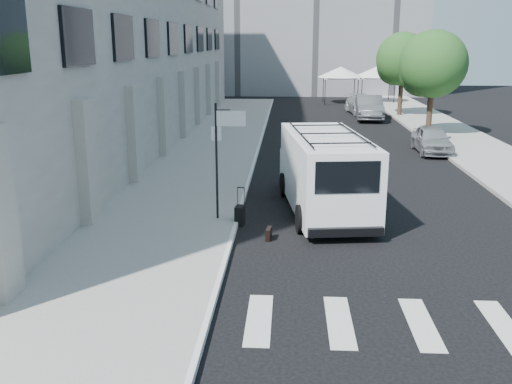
# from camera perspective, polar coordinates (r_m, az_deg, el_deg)

# --- Properties ---
(ground) EXTENTS (120.00, 120.00, 0.00)m
(ground) POSITION_cam_1_polar(r_m,az_deg,el_deg) (14.41, 4.95, -7.17)
(ground) COLOR black
(ground) RESTS_ON ground
(sidewalk_left) EXTENTS (4.50, 48.00, 0.15)m
(sidewalk_left) POSITION_cam_1_polar(r_m,az_deg,el_deg) (30.07, -3.97, 4.66)
(sidewalk_left) COLOR gray
(sidewalk_left) RESTS_ON ground
(sidewalk_right) EXTENTS (4.00, 56.00, 0.15)m
(sidewalk_right) POSITION_cam_1_polar(r_m,az_deg,el_deg) (35.08, 19.02, 5.36)
(sidewalk_right) COLOR gray
(sidewalk_right) RESTS_ON ground
(building_left) EXTENTS (10.00, 44.00, 12.00)m
(building_left) POSITION_cam_1_polar(r_m,az_deg,el_deg) (33.25, -16.67, 15.34)
(building_left) COLOR gray
(building_left) RESTS_ON ground
(sign_pole) EXTENTS (1.03, 0.07, 3.50)m
(sign_pole) POSITION_cam_1_polar(r_m,az_deg,el_deg) (16.89, -3.21, 5.51)
(sign_pole) COLOR black
(sign_pole) RESTS_ON sidewalk_left
(tree_near) EXTENTS (3.80, 3.83, 6.03)m
(tree_near) POSITION_cam_1_polar(r_m,az_deg,el_deg) (34.47, 17.06, 11.89)
(tree_near) COLOR black
(tree_near) RESTS_ON ground
(tree_far) EXTENTS (3.80, 3.83, 6.03)m
(tree_far) POSITION_cam_1_polar(r_m,az_deg,el_deg) (43.27, 14.28, 12.57)
(tree_far) COLOR black
(tree_far) RESTS_ON ground
(tent_left) EXTENTS (4.00, 4.00, 3.20)m
(tent_left) POSITION_cam_1_polar(r_m,az_deg,el_deg) (51.62, 8.47, 11.76)
(tent_left) COLOR black
(tent_left) RESTS_ON ground
(tent_right) EXTENTS (4.00, 4.00, 3.20)m
(tent_right) POSITION_cam_1_polar(r_m,az_deg,el_deg) (52.49, 11.97, 11.65)
(tent_right) COLOR black
(tent_right) RESTS_ON ground
(businessman) EXTENTS (0.71, 0.65, 1.62)m
(businessman) POSITION_cam_1_polar(r_m,az_deg,el_deg) (16.05, 6.13, -1.81)
(businessman) COLOR #323234
(businessman) RESTS_ON ground
(briefcase) EXTENTS (0.17, 0.45, 0.34)m
(briefcase) POSITION_cam_1_polar(r_m,az_deg,el_deg) (15.99, 1.28, -4.20)
(briefcase) COLOR black
(briefcase) RESTS_ON ground
(suitcase) EXTENTS (0.30, 0.44, 1.14)m
(suitcase) POSITION_cam_1_polar(r_m,az_deg,el_deg) (17.19, -1.63, -2.35)
(suitcase) COLOR black
(suitcase) RESTS_ON ground
(cargo_van) EXTENTS (3.02, 6.93, 2.51)m
(cargo_van) POSITION_cam_1_polar(r_m,az_deg,el_deg) (18.58, 6.85, 2.02)
(cargo_van) COLOR white
(cargo_van) RESTS_ON ground
(parked_car_a) EXTENTS (1.66, 3.96, 1.34)m
(parked_car_a) POSITION_cam_1_polar(r_m,az_deg,el_deg) (29.62, 17.19, 5.04)
(parked_car_a) COLOR #93959A
(parked_car_a) RESTS_ON ground
(parked_car_b) EXTENTS (2.03, 5.16, 1.67)m
(parked_car_b) POSITION_cam_1_polar(r_m,az_deg,el_deg) (41.38, 11.23, 8.28)
(parked_car_b) COLOR #4D5054
(parked_car_b) RESTS_ON ground
(parked_car_c) EXTENTS (2.47, 4.95, 1.38)m
(parked_car_c) POSITION_cam_1_polar(r_m,az_deg,el_deg) (44.44, 10.54, 8.57)
(parked_car_c) COLOR #A2A5AA
(parked_car_c) RESTS_ON ground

